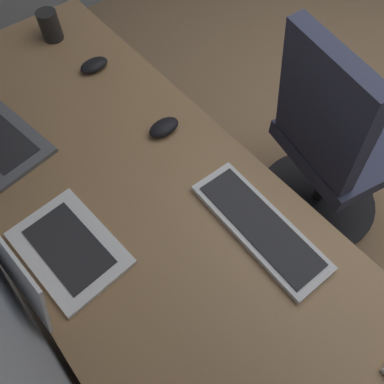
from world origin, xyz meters
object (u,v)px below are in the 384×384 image
at_px(mouse_main, 94,65).
at_px(coffee_mug, 49,25).
at_px(laptop_leftmost, 48,254).
at_px(mouse_spare, 164,127).
at_px(drawer_pedestal, 197,324).
at_px(office_chair, 329,152).
at_px(keyboard_main, 260,226).

relative_size(mouse_main, coffee_mug, 0.90).
relative_size(laptop_leftmost, coffee_mug, 2.78).
height_order(mouse_spare, coffee_mug, coffee_mug).
distance_m(drawer_pedestal, laptop_leftmost, 0.58).
bearing_deg(mouse_spare, office_chair, -117.83).
xyz_separation_m(laptop_leftmost, coffee_mug, (0.81, -0.44, 0.00)).
bearing_deg(office_chair, drawer_pedestal, 101.11).
relative_size(drawer_pedestal, mouse_spare, 6.68).
xyz_separation_m(keyboard_main, coffee_mug, (1.08, 0.04, 0.04)).
height_order(drawer_pedestal, laptop_leftmost, laptop_leftmost).
relative_size(drawer_pedestal, office_chair, 0.72).
bearing_deg(laptop_leftmost, drawer_pedestal, -139.39).
distance_m(laptop_leftmost, keyboard_main, 0.55).
relative_size(keyboard_main, office_chair, 0.44).
bearing_deg(keyboard_main, coffee_mug, 1.98).
height_order(laptop_leftmost, office_chair, office_chair).
bearing_deg(keyboard_main, mouse_spare, -1.11).
height_order(laptop_leftmost, mouse_spare, laptop_leftmost).
relative_size(drawer_pedestal, mouse_main, 6.68).
xyz_separation_m(keyboard_main, office_chair, (0.14, -0.58, -0.28)).
xyz_separation_m(drawer_pedestal, office_chair, (0.16, -0.81, 0.11)).
distance_m(drawer_pedestal, coffee_mug, 1.20).
xyz_separation_m(mouse_spare, coffee_mug, (0.64, 0.05, 0.04)).
height_order(drawer_pedestal, keyboard_main, keyboard_main).
xyz_separation_m(mouse_main, mouse_spare, (-0.39, -0.02, 0.00)).
bearing_deg(mouse_spare, drawer_pedestal, 152.40).
xyz_separation_m(laptop_leftmost, mouse_main, (0.56, -0.47, -0.03)).
height_order(mouse_main, mouse_spare, same).
bearing_deg(laptop_leftmost, mouse_spare, -70.57).
bearing_deg(keyboard_main, mouse_main, 0.57).
height_order(keyboard_main, coffee_mug, coffee_mug).
distance_m(keyboard_main, mouse_spare, 0.44).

